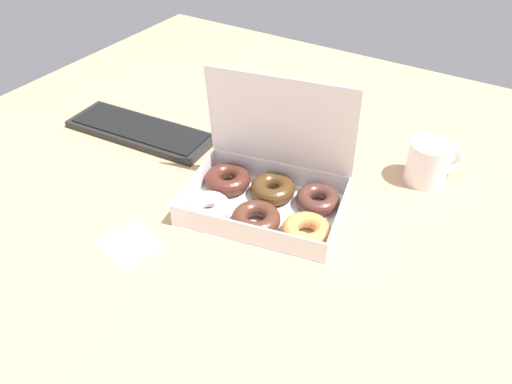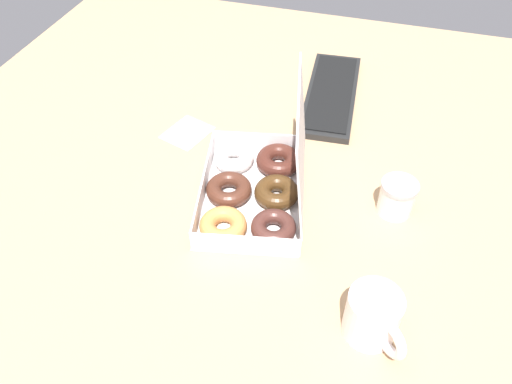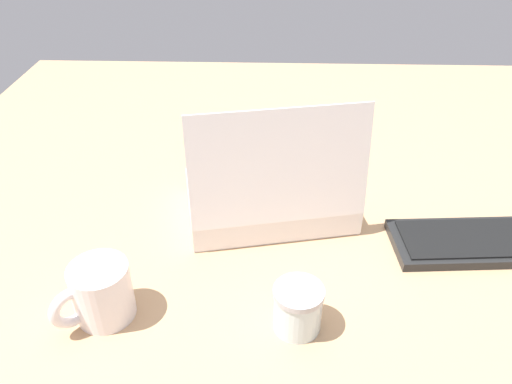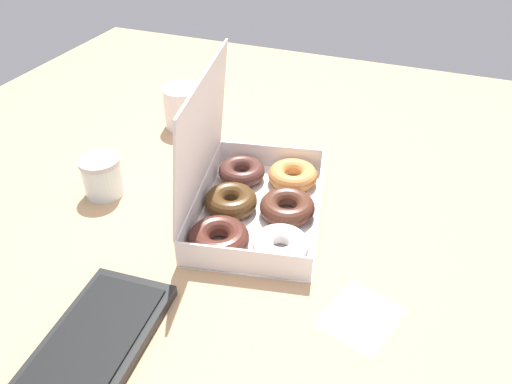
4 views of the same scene
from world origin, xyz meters
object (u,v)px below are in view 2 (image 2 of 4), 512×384
at_px(coffee_mug, 374,317).
at_px(glass_jar, 397,198).
at_px(keyboard, 331,94).
at_px(donut_box, 258,185).

distance_m(coffee_mug, glass_jar, 0.31).
bearing_deg(keyboard, glass_jar, 28.19).
xyz_separation_m(donut_box, coffee_mug, (0.27, 0.29, 0.02)).
distance_m(donut_box, glass_jar, 0.30).
xyz_separation_m(keyboard, coffee_mug, (0.71, 0.20, 0.04)).
relative_size(donut_box, glass_jar, 4.59).
height_order(donut_box, coffee_mug, donut_box).
bearing_deg(glass_jar, donut_box, -81.95).
xyz_separation_m(coffee_mug, glass_jar, (-0.31, 0.01, -0.01)).
relative_size(donut_box, keyboard, 0.89).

